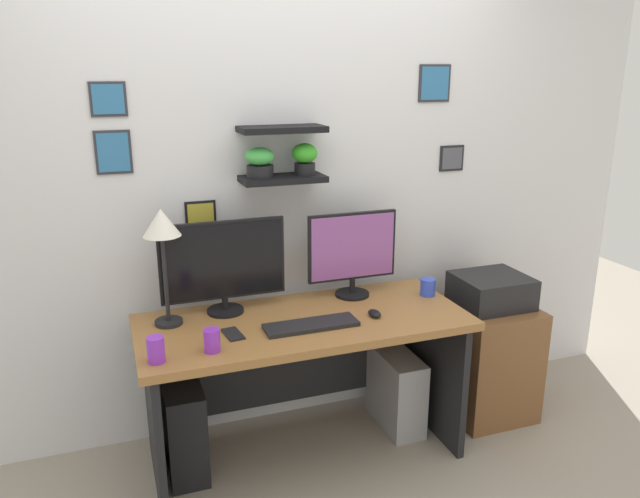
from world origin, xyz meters
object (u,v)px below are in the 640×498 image
(desk, at_px, (301,354))
(computer_tower_right, at_px, (396,390))
(monitor_right, at_px, (352,252))
(pen_cup, at_px, (212,340))
(desk_lamp, at_px, (162,233))
(cell_phone, at_px, (233,334))
(coffee_mug, at_px, (428,287))
(printer, at_px, (491,291))
(drawer_cabinet, at_px, (486,358))
(computer_tower_left, at_px, (184,426))
(water_cup, at_px, (156,350))
(monitor_left, at_px, (223,264))
(keyboard, at_px, (310,325))
(computer_mouse, at_px, (375,313))

(desk, bearing_deg, computer_tower_right, 3.72)
(monitor_right, xyz_separation_m, pen_cup, (-0.82, -0.42, -0.19))
(desk_lamp, bearing_deg, pen_cup, -68.40)
(desk_lamp, xyz_separation_m, cell_phone, (0.26, -0.22, -0.44))
(cell_phone, xyz_separation_m, coffee_mug, (1.08, 0.15, 0.04))
(desk_lamp, relative_size, printer, 1.46)
(drawer_cabinet, bearing_deg, computer_tower_right, 177.20)
(computer_tower_right, bearing_deg, desk_lamp, 176.89)
(printer, bearing_deg, computer_tower_left, 179.18)
(water_cup, relative_size, computer_tower_right, 0.26)
(drawer_cabinet, bearing_deg, monitor_left, 173.92)
(keyboard, height_order, printer, printer)
(monitor_right, distance_m, computer_tower_left, 1.21)
(keyboard, height_order, computer_tower_right, keyboard)
(cell_phone, xyz_separation_m, water_cup, (-0.35, -0.15, 0.05))
(monitor_right, bearing_deg, desk_lamp, -176.24)
(keyboard, bearing_deg, pen_cup, -168.39)
(monitor_left, height_order, computer_mouse, monitor_left)
(monitor_left, relative_size, coffee_mug, 6.78)
(monitor_left, height_order, pen_cup, monitor_left)
(water_cup, distance_m, computer_tower_right, 1.43)
(keyboard, height_order, drawer_cabinet, keyboard)
(monitor_left, distance_m, water_cup, 0.61)
(computer_mouse, relative_size, desk_lamp, 0.16)
(computer_mouse, bearing_deg, water_cup, -172.62)
(drawer_cabinet, xyz_separation_m, computer_tower_left, (-1.70, 0.02, -0.09))
(monitor_left, bearing_deg, pen_cup, -108.30)
(coffee_mug, relative_size, printer, 0.24)
(monitor_right, bearing_deg, monitor_left, 179.98)
(cell_phone, relative_size, printer, 0.37)
(monitor_left, distance_m, printer, 1.48)
(desk_lamp, bearing_deg, computer_tower_left, -68.31)
(water_cup, bearing_deg, computer_tower_right, 13.90)
(monitor_left, height_order, computer_tower_right, monitor_left)
(cell_phone, distance_m, water_cup, 0.38)
(desk, height_order, computer_tower_right, desk)
(pen_cup, bearing_deg, desk_lamp, 111.60)
(keyboard, xyz_separation_m, computer_tower_right, (0.56, 0.20, -0.55))
(printer, bearing_deg, water_cup, -171.02)
(desk, bearing_deg, monitor_left, 154.22)
(desk_lamp, relative_size, drawer_cabinet, 0.86)
(desk, bearing_deg, cell_phone, -160.92)
(printer, bearing_deg, monitor_left, 173.92)
(desk_lamp, bearing_deg, monitor_right, 3.76)
(desk_lamp, xyz_separation_m, coffee_mug, (1.33, -0.08, -0.40))
(monitor_left, bearing_deg, coffee_mug, -7.51)
(desk, xyz_separation_m, computer_tower_right, (0.56, 0.04, -0.33))
(monitor_left, relative_size, keyboard, 1.39)
(keyboard, bearing_deg, monitor_right, 43.26)
(cell_phone, bearing_deg, desk_lamp, 131.51)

